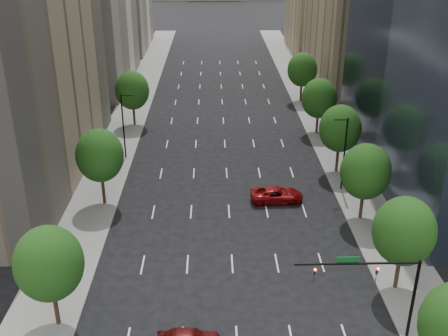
{
  "coord_description": "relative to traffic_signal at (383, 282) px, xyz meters",
  "views": [
    {
      "loc": [
        -1.67,
        -1.45,
        28.71
      ],
      "look_at": [
        -0.68,
        43.97,
        8.0
      ],
      "focal_mm": 42.78,
      "sensor_mm": 36.0,
      "label": 1
    }
  ],
  "objects": [
    {
      "name": "sidewalk_left",
      "position": [
        -26.03,
        30.0,
        -5.1
      ],
      "size": [
        6.0,
        200.0,
        0.15
      ],
      "primitive_type": "cube",
      "color": "slate",
      "rests_on": "ground"
    },
    {
      "name": "sidewalk_right",
      "position": [
        4.97,
        30.0,
        -5.1
      ],
      "size": [
        6.0,
        200.0,
        0.15
      ],
      "primitive_type": "cube",
      "color": "slate",
      "rests_on": "ground"
    },
    {
      "name": "filler_left",
      "position": [
        -35.53,
        106.0,
        3.83
      ],
      "size": [
        14.0,
        26.0,
        18.0
      ],
      "primitive_type": "cube",
      "color": "beige",
      "rests_on": "ground"
    },
    {
      "name": "parking_tan_right",
      "position": [
        14.47,
        70.0,
        9.83
      ],
      "size": [
        14.0,
        30.0,
        30.0
      ],
      "primitive_type": "cube",
      "color": "#8C7759",
      "rests_on": "ground"
    },
    {
      "name": "filler_right",
      "position": [
        14.47,
        103.0,
        2.83
      ],
      "size": [
        14.0,
        26.0,
        16.0
      ],
      "primitive_type": "cube",
      "color": "#8C7759",
      "rests_on": "ground"
    },
    {
      "name": "tree_right_1",
      "position": [
        3.47,
        6.0,
        0.58
      ],
      "size": [
        5.2,
        5.2,
        8.75
      ],
      "color": "#382316",
      "rests_on": "ground"
    },
    {
      "name": "tree_right_2",
      "position": [
        3.47,
        18.0,
        0.43
      ],
      "size": [
        5.2,
        5.2,
        8.61
      ],
      "color": "#382316",
      "rests_on": "ground"
    },
    {
      "name": "tree_right_3",
      "position": [
        3.47,
        30.0,
        0.72
      ],
      "size": [
        5.2,
        5.2,
        8.89
      ],
      "color": "#382316",
      "rests_on": "ground"
    },
    {
      "name": "tree_right_4",
      "position": [
        3.47,
        44.0,
        0.29
      ],
      "size": [
        5.2,
        5.2,
        8.46
      ],
      "color": "#382316",
      "rests_on": "ground"
    },
    {
      "name": "tree_right_5",
      "position": [
        3.47,
        60.0,
        0.58
      ],
      "size": [
        5.2,
        5.2,
        8.75
      ],
      "color": "#382316",
      "rests_on": "ground"
    },
    {
      "name": "tree_left_0",
      "position": [
        -24.53,
        2.0,
        0.58
      ],
      "size": [
        5.2,
        5.2,
        8.75
      ],
      "color": "#382316",
      "rests_on": "ground"
    },
    {
      "name": "tree_left_1",
      "position": [
        -24.53,
        22.0,
        0.79
      ],
      "size": [
        5.2,
        5.2,
        8.97
      ],
      "color": "#382316",
      "rests_on": "ground"
    },
    {
      "name": "tree_left_2",
      "position": [
        -24.53,
        48.0,
        0.5
      ],
      "size": [
        5.2,
        5.2,
        8.68
      ],
      "color": "#382316",
      "rests_on": "ground"
    },
    {
      "name": "streetlight_rn",
      "position": [
        2.91,
        25.0,
        -0.33
      ],
      "size": [
        1.7,
        0.2,
        9.0
      ],
      "color": "black",
      "rests_on": "ground"
    },
    {
      "name": "streetlight_ln",
      "position": [
        -23.96,
        35.0,
        -0.33
      ],
      "size": [
        1.7,
        0.2,
        9.0
      ],
      "color": "black",
      "rests_on": "ground"
    },
    {
      "name": "traffic_signal",
      "position": [
        0.0,
        0.0,
        0.0
      ],
      "size": [
        9.12,
        0.4,
        7.38
      ],
      "color": "black",
      "rests_on": "ground"
    },
    {
      "name": "car_red_far",
      "position": [
        -5.03,
        22.24,
        -4.34
      ],
      "size": [
        6.07,
        2.97,
        1.66
      ],
      "primitive_type": "imported",
      "rotation": [
        0.0,
        0.0,
        1.61
      ],
      "color": "maroon",
      "rests_on": "ground"
    }
  ]
}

